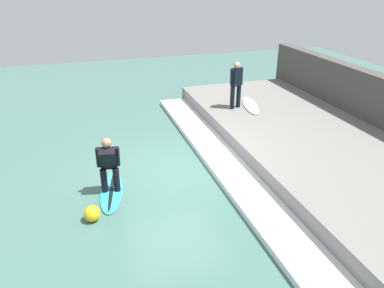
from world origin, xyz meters
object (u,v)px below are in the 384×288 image
object	(u,v)px
surfboard_riding	(112,192)
surfboard_waiting_near	(250,105)
marker_buoy	(92,214)
surfer_riding	(108,163)
surfer_waiting_near	(236,83)

from	to	relation	value
surfboard_riding	surfboard_waiting_near	distance (m)	6.20
marker_buoy	surfboard_waiting_near	bearing A→B (deg)	37.19
surfer_riding	marker_buoy	world-z (taller)	surfer_riding
marker_buoy	surfer_waiting_near	bearing A→B (deg)	40.12
surfboard_riding	surfer_waiting_near	distance (m)	5.85
surfboard_riding	surfboard_waiting_near	size ratio (longest dim) A/B	0.99
surfer_riding	surfer_waiting_near	world-z (taller)	surfer_waiting_near
surfboard_waiting_near	surfer_riding	bearing A→B (deg)	-147.26
surfer_riding	marker_buoy	bearing A→B (deg)	-117.10
surfer_riding	surfboard_waiting_near	distance (m)	6.18
surfboard_waiting_near	surfer_waiting_near	bearing A→B (deg)	-178.44
surfboard_waiting_near	marker_buoy	world-z (taller)	surfboard_waiting_near
surfer_riding	surfer_waiting_near	distance (m)	5.71
surfer_riding	marker_buoy	size ratio (longest dim) A/B	3.93
surfer_riding	surfer_waiting_near	size ratio (longest dim) A/B	0.86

